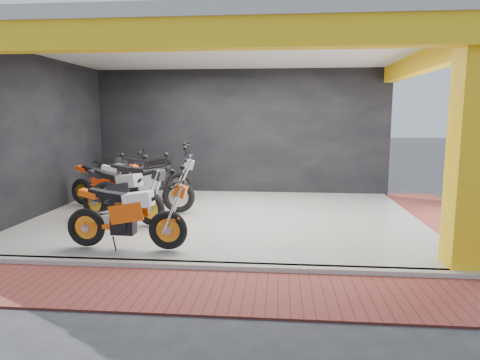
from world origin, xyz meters
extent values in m
plane|color=#2D2D30|center=(0.00, 0.00, 0.00)|extent=(80.00, 80.00, 0.00)
cube|color=beige|center=(0.00, 2.00, 0.05)|extent=(8.00, 6.00, 0.10)
cube|color=beige|center=(0.00, 2.00, 3.60)|extent=(8.40, 6.40, 0.20)
cube|color=black|center=(0.00, 5.10, 1.75)|extent=(8.20, 0.20, 3.50)
cube|color=black|center=(-4.10, 2.00, 1.75)|extent=(0.20, 6.20, 3.50)
cube|color=yellow|center=(3.75, -0.75, 1.75)|extent=(0.50, 0.50, 3.50)
cube|color=yellow|center=(0.00, -1.00, 3.30)|extent=(8.40, 0.30, 0.40)
cube|color=yellow|center=(4.00, 2.00, 3.30)|extent=(0.30, 6.40, 0.40)
cube|color=beige|center=(0.00, -1.02, 0.05)|extent=(8.00, 0.20, 0.10)
cube|color=maroon|center=(0.00, -1.80, 0.01)|extent=(9.00, 1.40, 0.03)
cube|color=maroon|center=(4.80, 2.00, 0.01)|extent=(1.40, 7.00, 0.03)
camera|label=1|loc=(1.12, -6.90, 2.20)|focal=32.00mm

